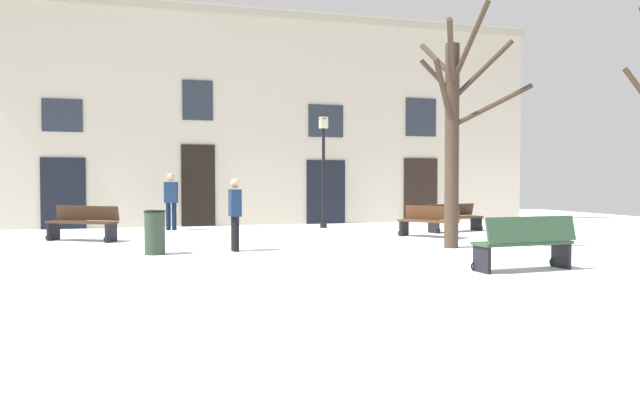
{
  "coord_description": "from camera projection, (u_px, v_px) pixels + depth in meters",
  "views": [
    {
      "loc": [
        -3.82,
        -11.59,
        1.52
      ],
      "look_at": [
        0.0,
        1.76,
        1.07
      ],
      "focal_mm": 34.17,
      "sensor_mm": 36.0,
      "label": 1
    }
  ],
  "objects": [
    {
      "name": "tree_center",
      "position": [
        454.0,
        128.0,
        13.55
      ],
      "size": [
        2.24,
        2.4,
        5.3
      ],
      "color": "#423326",
      "rests_on": "ground"
    },
    {
      "name": "streetlamp",
      "position": [
        323.0,
        159.0,
        19.34
      ],
      "size": [
        0.3,
        0.3,
        3.6
      ],
      "color": "black",
      "rests_on": "ground"
    },
    {
      "name": "bench_near_center_tree",
      "position": [
        429.0,
        221.0,
        16.19
      ],
      "size": [
        1.32,
        1.59,
        0.84
      ],
      "rotation": [
        0.0,
        0.0,
        5.33
      ],
      "color": "#51331E",
      "rests_on": "ground"
    },
    {
      "name": "bench_facing_shops",
      "position": [
        83.0,
        222.0,
        15.18
      ],
      "size": [
        1.8,
        1.4,
        0.88
      ],
      "rotation": [
        0.0,
        0.0,
        5.71
      ],
      "color": "#3D2819",
      "rests_on": "ground"
    },
    {
      "name": "person_strolling",
      "position": [
        235.0,
        211.0,
        12.99
      ],
      "size": [
        0.24,
        0.39,
        1.56
      ],
      "rotation": [
        0.0,
        0.0,
        4.76
      ],
      "color": "black",
      "rests_on": "ground"
    },
    {
      "name": "person_by_shop_door",
      "position": [
        171.0,
        199.0,
        18.45
      ],
      "size": [
        0.43,
        0.32,
        1.73
      ],
      "rotation": [
        0.0,
        0.0,
        2.84
      ],
      "color": "black",
      "rests_on": "ground"
    },
    {
      "name": "litter_bin",
      "position": [
        155.0,
        232.0,
        12.44
      ],
      "size": [
        0.44,
        0.44,
        0.9
      ],
      "color": "#2D3D2D",
      "rests_on": "ground"
    },
    {
      "name": "bench_by_litter_bin",
      "position": [
        454.0,
        217.0,
        17.96
      ],
      "size": [
        1.92,
        0.99,
        0.82
      ],
      "rotation": [
        0.0,
        0.0,
        0.27
      ],
      "color": "#3D2819",
      "rests_on": "ground"
    },
    {
      "name": "bench_far_corner",
      "position": [
        525.0,
        243.0,
        10.18
      ],
      "size": [
        1.78,
        0.64,
        0.92
      ],
      "rotation": [
        0.0,
        0.0,
        3.2
      ],
      "color": "#2D4C33",
      "rests_on": "ground"
    },
    {
      "name": "building_facade",
      "position": [
        262.0,
        116.0,
        20.77
      ],
      "size": [
        20.06,
        0.6,
        7.36
      ],
      "color": "beige",
      "rests_on": "ground"
    },
    {
      "name": "ground_plane",
      "position": [
        344.0,
        256.0,
        12.24
      ],
      "size": [
        32.1,
        32.1,
        0.0
      ],
      "primitive_type": "plane",
      "color": "white"
    }
  ]
}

